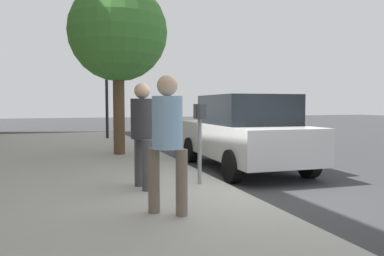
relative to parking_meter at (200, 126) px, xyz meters
name	(u,v)px	position (x,y,z in m)	size (l,w,h in m)	color
ground_plane	(235,196)	(-0.46, -0.47, -1.17)	(80.00, 80.00, 0.00)	#38383A
sidewalk_slab	(45,207)	(-0.46, 2.53, -1.09)	(28.00, 6.00, 0.15)	#A8A59E
parking_meter	(200,126)	(0.00, 0.00, 0.00)	(0.36, 0.12, 1.41)	gray
pedestrian_at_meter	(142,127)	(-0.03, 1.02, 0.02)	(0.53, 0.38, 1.76)	#47474C
pedestrian_bystander	(167,133)	(-1.60, 1.02, 0.03)	(0.39, 0.45, 1.77)	#726656
parked_sedan_near	(244,132)	(1.89, -1.82, -0.27)	(4.46, 2.09, 1.77)	silver
street_tree	(118,33)	(4.55, 0.76, 2.38)	(2.74, 2.74, 4.79)	brown
traffic_signal	(109,80)	(9.81, 0.41, 1.41)	(0.24, 0.44, 3.60)	black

